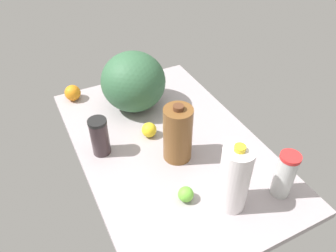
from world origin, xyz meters
TOP-DOWN VIEW (x-y plane):
  - countertop at (0.00, 0.00)cm, footprint 120.00×76.00cm
  - watermelon at (-32.77, -2.37)cm, footprint 31.27×31.27cm
  - chocolate_milk_jug at (8.77, -0.31)cm, footprint 11.90×11.90cm
  - milk_jug at (39.23, 5.74)cm, footprint 10.86×10.86cm
  - shaker_bottle at (-7.91, -27.87)cm, footprint 7.85×7.85cm
  - tumbler_cup at (43.40, 25.70)cm, footprint 7.48×7.48cm
  - lemon_far_back at (-8.50, -5.27)cm, footprint 6.79×6.79cm
  - orange_loose at (-52.55, -28.96)cm, footprint 8.20×8.20cm
  - lime_beside_bowl at (30.49, -7.94)cm, footprint 5.88×5.88cm

SIDE VIEW (x-z plane):
  - countertop at x=0.00cm, z-range 0.00..3.00cm
  - lime_beside_bowl at x=30.49cm, z-range 3.00..8.88cm
  - lemon_far_back at x=-8.50cm, z-range 3.00..9.79cm
  - orange_loose at x=-52.55cm, z-range 3.00..11.20cm
  - shaker_bottle at x=-7.91cm, z-range 3.04..20.41cm
  - tumbler_cup at x=43.40cm, z-range 3.04..22.48cm
  - chocolate_milk_jug at x=8.77cm, z-range 2.22..28.64cm
  - milk_jug at x=39.23cm, z-range 2.22..30.99cm
  - watermelon at x=-32.77cm, z-range 3.00..31.99cm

